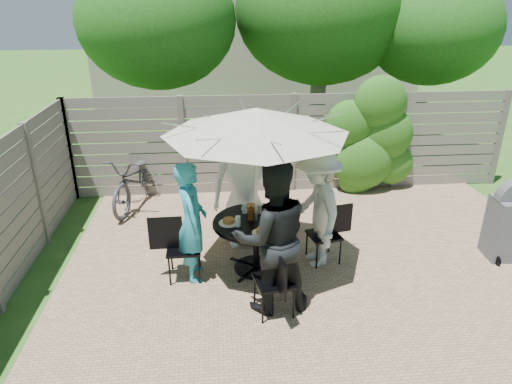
{
  "coord_description": "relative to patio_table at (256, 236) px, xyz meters",
  "views": [
    {
      "loc": [
        -1.41,
        -4.96,
        3.4
      ],
      "look_at": [
        -0.91,
        0.51,
        1.05
      ],
      "focal_mm": 32.0,
      "sensor_mm": 36.0,
      "label": 1
    }
  ],
  "objects": [
    {
      "name": "bicycle",
      "position": [
        -1.89,
        2.29,
        -0.03
      ],
      "size": [
        1.08,
        1.94,
        0.96
      ],
      "primitive_type": "imported",
      "rotation": [
        0.0,
        0.0,
        -0.26
      ],
      "color": "#333338",
      "rests_on": "ground"
    },
    {
      "name": "chair_back",
      "position": [
        -0.12,
        0.96,
        -0.23
      ],
      "size": [
        0.49,
        0.69,
        0.93
      ],
      "rotation": [
        0.0,
        0.0,
        4.82
      ],
      "color": "black",
      "rests_on": "ground"
    },
    {
      "name": "plate_right",
      "position": [
        0.36,
        0.04,
        0.25
      ],
      "size": [
        0.26,
        0.26,
        0.06
      ],
      "color": "white",
      "rests_on": "patio_table"
    },
    {
      "name": "person_left",
      "position": [
        -0.82,
        -0.1,
        0.29
      ],
      "size": [
        0.45,
        0.63,
        1.6
      ],
      "primitive_type": "imported",
      "rotation": [
        0.0,
        0.0,
        7.98
      ],
      "color": "teal",
      "rests_on": "ground"
    },
    {
      "name": "glass_front",
      "position": [
        0.14,
        -0.24,
        0.29
      ],
      "size": [
        0.07,
        0.07,
        0.14
      ],
      "primitive_type": "cylinder",
      "color": "silver",
      "rests_on": "patio_table"
    },
    {
      "name": "chair_right",
      "position": [
        0.96,
        0.12,
        -0.26
      ],
      "size": [
        0.63,
        0.48,
        0.83
      ],
      "rotation": [
        0.0,
        0.0,
        3.35
      ],
      "color": "black",
      "rests_on": "ground"
    },
    {
      "name": "chair_front",
      "position": [
        0.12,
        -0.96,
        -0.25
      ],
      "size": [
        0.48,
        0.66,
        0.88
      ],
      "rotation": [
        0.0,
        0.0,
        1.73
      ],
      "color": "black",
      "rests_on": "ground"
    },
    {
      "name": "glass_back",
      "position": [
        -0.14,
        0.24,
        0.29
      ],
      "size": [
        0.07,
        0.07,
        0.14
      ],
      "primitive_type": "cylinder",
      "color": "silver",
      "rests_on": "patio_table"
    },
    {
      "name": "umbrella",
      "position": [
        0.0,
        -0.0,
        1.54
      ],
      "size": [
        2.54,
        2.54,
        2.21
      ],
      "rotation": [
        0.0,
        0.0,
        0.12
      ],
      "color": "silver",
      "rests_on": "ground"
    },
    {
      "name": "syrup_jug",
      "position": [
        -0.07,
        0.04,
        0.3
      ],
      "size": [
        0.09,
        0.09,
        0.16
      ],
      "primitive_type": "cylinder",
      "color": "#59280C",
      "rests_on": "patio_table"
    },
    {
      "name": "patio_table",
      "position": [
        0.0,
        0.0,
        0.0
      ],
      "size": [
        1.25,
        1.25,
        0.73
      ],
      "rotation": [
        0.0,
        0.0,
        0.12
      ],
      "color": "black",
      "rests_on": "ground"
    },
    {
      "name": "plate_front",
      "position": [
        0.04,
        -0.36,
        0.25
      ],
      "size": [
        0.26,
        0.26,
        0.06
      ],
      "color": "white",
      "rests_on": "patio_table"
    },
    {
      "name": "person_back",
      "position": [
        -0.1,
        0.82,
        0.44
      ],
      "size": [
        1.0,
        0.71,
        1.9
      ],
      "primitive_type": "imported",
      "rotation": [
        0.0,
        0.0,
        6.41
      ],
      "color": "white",
      "rests_on": "ground"
    },
    {
      "name": "person_right",
      "position": [
        0.82,
        0.1,
        0.31
      ],
      "size": [
        0.74,
        1.13,
        1.65
      ],
      "primitive_type": "imported",
      "rotation": [
        0.0,
        0.0,
        4.84
      ],
      "color": "silver",
      "rests_on": "ground"
    },
    {
      "name": "plate_back",
      "position": [
        -0.04,
        0.36,
        0.25
      ],
      "size": [
        0.26,
        0.26,
        0.06
      ],
      "color": "white",
      "rests_on": "patio_table"
    },
    {
      "name": "backyard_envelope",
      "position": [
        1.01,
        9.98,
        2.1
      ],
      "size": [
        60.0,
        60.0,
        5.0
      ],
      "color": "#285019",
      "rests_on": "ground"
    },
    {
      "name": "chair_left",
      "position": [
        -0.96,
        -0.12,
        -0.24
      ],
      "size": [
        0.65,
        0.44,
        0.89
      ],
      "rotation": [
        0.0,
        0.0,
        6.3
      ],
      "color": "black",
      "rests_on": "ground"
    },
    {
      "name": "coffee_cup",
      "position": [
        0.07,
        0.23,
        0.28
      ],
      "size": [
        0.08,
        0.08,
        0.12
      ],
      "primitive_type": "cylinder",
      "color": "#C6B293",
      "rests_on": "patio_table"
    },
    {
      "name": "glass_left",
      "position": [
        -0.24,
        -0.14,
        0.29
      ],
      "size": [
        0.07,
        0.07,
        0.14
      ],
      "primitive_type": "cylinder",
      "color": "silver",
      "rests_on": "patio_table"
    },
    {
      "name": "person_front",
      "position": [
        0.1,
        -0.82,
        0.41
      ],
      "size": [
        0.98,
        0.81,
        1.85
      ],
      "primitive_type": "imported",
      "rotation": [
        0.0,
        0.0,
        3.26
      ],
      "color": "black",
      "rests_on": "ground"
    },
    {
      "name": "plate_left",
      "position": [
        -0.36,
        -0.04,
        0.25
      ],
      "size": [
        0.26,
        0.26,
        0.06
      ],
      "color": "white",
      "rests_on": "patio_table"
    },
    {
      "name": "glass_right",
      "position": [
        0.24,
        0.14,
        0.29
      ],
      "size": [
        0.07,
        0.07,
        0.14
      ],
      "primitive_type": "cylinder",
      "color": "silver",
      "rests_on": "patio_table"
    }
  ]
}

